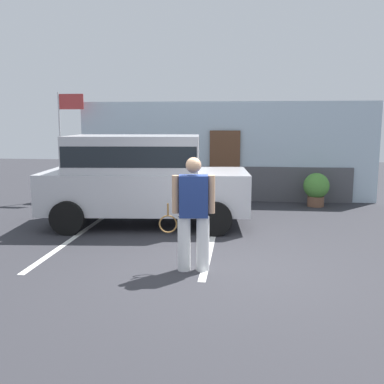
{
  "coord_description": "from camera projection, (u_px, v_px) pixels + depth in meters",
  "views": [
    {
      "loc": [
        0.45,
        -6.92,
        2.35
      ],
      "look_at": [
        -0.45,
        1.2,
        1.05
      ],
      "focal_mm": 41.23,
      "sensor_mm": 36.0,
      "label": 1
    }
  ],
  "objects": [
    {
      "name": "ground_plane",
      "position": [
        211.0,
        267.0,
        7.21
      ],
      "size": [
        40.0,
        40.0,
        0.0
      ],
      "primitive_type": "plane",
      "color": "#2D2D33"
    },
    {
      "name": "house_frontage",
      "position": [
        226.0,
        154.0,
        13.28
      ],
      "size": [
        8.86,
        0.4,
        2.95
      ],
      "color": "silver",
      "rests_on": "ground_plane"
    },
    {
      "name": "parked_suv",
      "position": [
        141.0,
        175.0,
        10.04
      ],
      "size": [
        4.75,
        2.48,
        2.05
      ],
      "rotation": [
        0.0,
        0.0,
        0.09
      ],
      "color": "#B7B7BC",
      "rests_on": "ground_plane"
    },
    {
      "name": "flag_pole",
      "position": [
        65.0,
        126.0,
        13.16
      ],
      "size": [
        0.8,
        0.05,
        3.22
      ],
      "color": "silver",
      "rests_on": "ground_plane"
    },
    {
      "name": "parking_stripe_1",
      "position": [
        211.0,
        242.0,
        8.69
      ],
      "size": [
        0.12,
        4.4,
        0.01
      ],
      "primitive_type": "cube",
      "color": "silver",
      "rests_on": "ground_plane"
    },
    {
      "name": "tennis_player_man",
      "position": [
        193.0,
        213.0,
        6.92
      ],
      "size": [
        0.93,
        0.33,
        1.81
      ],
      "rotation": [
        0.0,
        0.0,
        3.25
      ],
      "color": "white",
      "rests_on": "ground_plane"
    },
    {
      "name": "parking_stripe_0",
      "position": [
        73.0,
        238.0,
        9.0
      ],
      "size": [
        0.12,
        4.4,
        0.01
      ],
      "primitive_type": "cube",
      "color": "silver",
      "rests_on": "ground_plane"
    },
    {
      "name": "potted_plant_by_porch",
      "position": [
        316.0,
        188.0,
        12.34
      ],
      "size": [
        0.72,
        0.72,
        0.94
      ],
      "color": "brown",
      "rests_on": "ground_plane"
    }
  ]
}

